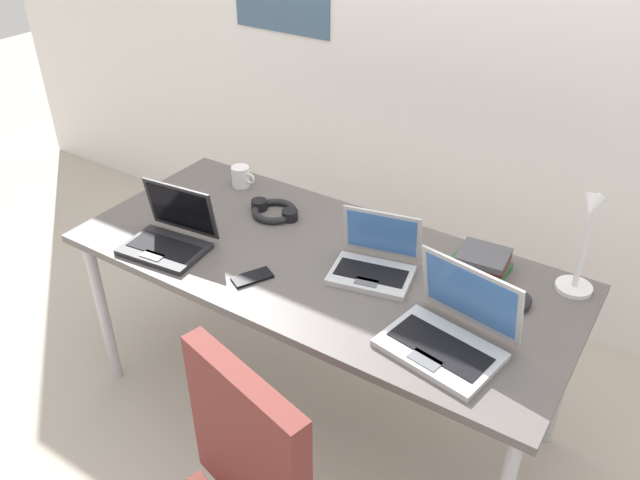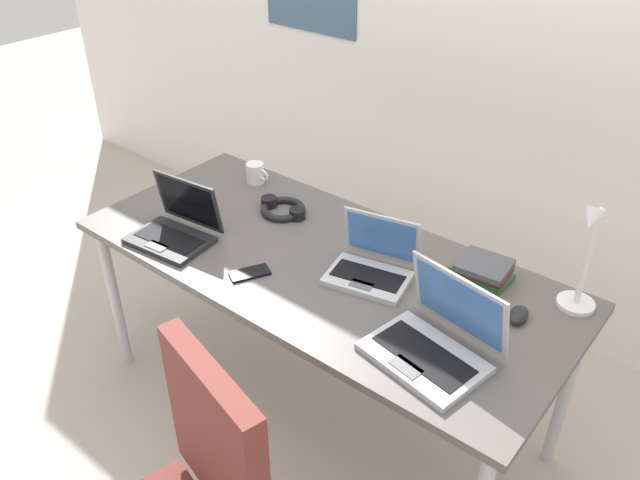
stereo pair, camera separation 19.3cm
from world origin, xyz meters
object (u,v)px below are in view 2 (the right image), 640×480
at_px(laptop_far_corner, 373,265).
at_px(headphones, 283,209).
at_px(desk_lamp, 585,259).
at_px(laptop_by_keyboard, 435,341).
at_px(coffee_mug, 256,173).
at_px(book_stack, 483,270).
at_px(cell_phone, 250,273).
at_px(laptop_near_lamp, 175,228).
at_px(computer_mouse, 519,315).

relative_size(laptop_far_corner, headphones, 1.47).
relative_size(desk_lamp, headphones, 1.87).
bearing_deg(laptop_by_keyboard, headphones, 159.37).
xyz_separation_m(laptop_by_keyboard, coffee_mug, (-1.14, 0.45, -0.00)).
bearing_deg(laptop_by_keyboard, book_stack, 97.96).
height_order(desk_lamp, laptop_far_corner, desk_lamp).
bearing_deg(cell_phone, laptop_near_lamp, -150.66).
xyz_separation_m(headphones, book_stack, (0.82, 0.09, 0.02)).
bearing_deg(cell_phone, desk_lamp, 56.54).
relative_size(laptop_by_keyboard, computer_mouse, 3.94).
distance_m(headphones, coffee_mug, 0.29).
height_order(computer_mouse, headphones, headphones).
xyz_separation_m(desk_lamp, laptop_by_keyboard, (-0.24, -0.45, -0.15)).
height_order(laptop_far_corner, book_stack, laptop_far_corner).
relative_size(desk_lamp, laptop_far_corner, 1.27).
bearing_deg(book_stack, cell_phone, -142.72).
height_order(desk_lamp, coffee_mug, desk_lamp).
distance_m(desk_lamp, book_stack, 0.34).
xyz_separation_m(cell_phone, coffee_mug, (-0.45, 0.50, 0.04)).
distance_m(computer_mouse, headphones, 1.01).
distance_m(laptop_near_lamp, laptop_by_keyboard, 1.06).
distance_m(laptop_far_corner, headphones, 0.53).
height_order(laptop_by_keyboard, book_stack, laptop_by_keyboard).
height_order(laptop_by_keyboard, coffee_mug, laptop_by_keyboard).
bearing_deg(cell_phone, coffee_mug, 160.22).
bearing_deg(laptop_by_keyboard, laptop_far_corner, 150.26).
xyz_separation_m(headphones, coffee_mug, (-0.26, 0.12, 0.03)).
xyz_separation_m(laptop_near_lamp, cell_phone, (0.37, 0.01, -0.04)).
relative_size(book_stack, coffee_mug, 1.77).
bearing_deg(headphones, laptop_far_corner, -13.54).
relative_size(desk_lamp, computer_mouse, 4.17).
height_order(computer_mouse, book_stack, book_stack).
xyz_separation_m(laptop_by_keyboard, headphones, (-0.88, 0.33, -0.03)).
bearing_deg(computer_mouse, cell_phone, -163.75).
bearing_deg(laptop_far_corner, laptop_near_lamp, -159.02).
height_order(laptop_near_lamp, computer_mouse, laptop_near_lamp).
xyz_separation_m(desk_lamp, computer_mouse, (-0.11, -0.14, -0.18)).
relative_size(laptop_far_corner, coffee_mug, 2.79).
distance_m(cell_phone, headphones, 0.43).
bearing_deg(headphones, book_stack, 6.48).
height_order(cell_phone, headphones, headphones).
bearing_deg(computer_mouse, laptop_near_lamp, -170.31).
distance_m(laptop_by_keyboard, cell_phone, 0.69).
height_order(desk_lamp, computer_mouse, desk_lamp).
height_order(laptop_near_lamp, cell_phone, laptop_near_lamp).
bearing_deg(laptop_by_keyboard, coffee_mug, 158.57).
bearing_deg(laptop_near_lamp, desk_lamp, 21.29).
relative_size(desk_lamp, laptop_near_lamp, 1.27).
distance_m(laptop_near_lamp, headphones, 0.43).
xyz_separation_m(laptop_by_keyboard, book_stack, (-0.06, 0.42, -0.01)).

